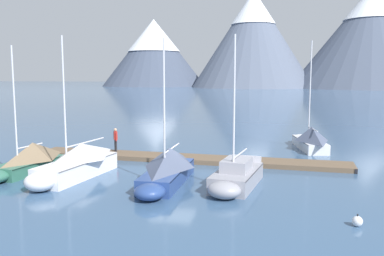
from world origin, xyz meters
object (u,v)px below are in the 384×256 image
(sailboat_nearest_berth, at_px, (27,160))
(mooring_buoy_channel_marker, at_px, (357,221))
(person_on_dock, at_px, (116,138))
(sailboat_second_berth, at_px, (76,162))
(sailboat_mid_dock_starboard, at_px, (235,177))
(sailboat_mid_dock_port, at_px, (167,167))
(sailboat_far_berth, at_px, (310,138))

(sailboat_nearest_berth, relative_size, mooring_buoy_channel_marker, 15.26)
(sailboat_nearest_berth, height_order, person_on_dock, sailboat_nearest_berth)
(sailboat_second_berth, distance_m, person_on_dock, 6.63)
(sailboat_mid_dock_starboard, distance_m, person_on_dock, 11.65)
(mooring_buoy_channel_marker, bearing_deg, sailboat_second_berth, 160.64)
(sailboat_second_berth, xyz_separation_m, sailboat_mid_dock_starboard, (9.09, -0.39, -0.31))
(sailboat_mid_dock_starboard, relative_size, person_on_dock, 4.60)
(mooring_buoy_channel_marker, bearing_deg, sailboat_mid_dock_port, 151.41)
(sailboat_second_berth, bearing_deg, person_on_dock, 91.63)
(sailboat_nearest_berth, bearing_deg, sailboat_mid_dock_port, -4.19)
(sailboat_far_berth, bearing_deg, sailboat_second_berth, -139.27)
(sailboat_mid_dock_port, xyz_separation_m, mooring_buoy_channel_marker, (8.77, -4.78, -0.67))
(sailboat_mid_dock_starboard, bearing_deg, sailboat_second_berth, 177.55)
(person_on_dock, bearing_deg, sailboat_far_berth, 20.77)
(person_on_dock, bearing_deg, sailboat_mid_dock_port, -50.65)
(sailboat_mid_dock_starboard, xyz_separation_m, mooring_buoy_channel_marker, (5.09, -4.59, -0.38))
(mooring_buoy_channel_marker, bearing_deg, person_on_dock, 141.07)
(sailboat_mid_dock_port, bearing_deg, mooring_buoy_channel_marker, -28.59)
(sailboat_mid_dock_starboard, bearing_deg, sailboat_nearest_berth, 176.19)
(sailboat_mid_dock_port, relative_size, sailboat_far_berth, 0.91)
(sailboat_mid_dock_starboard, bearing_deg, mooring_buoy_channel_marker, -42.07)
(sailboat_mid_dock_port, relative_size, sailboat_mid_dock_starboard, 0.99)
(sailboat_nearest_berth, bearing_deg, sailboat_second_berth, -7.49)
(sailboat_second_berth, distance_m, sailboat_far_berth, 18.33)
(person_on_dock, height_order, mooring_buoy_channel_marker, person_on_dock)
(sailboat_mid_dock_port, distance_m, mooring_buoy_channel_marker, 10.01)
(sailboat_far_berth, relative_size, mooring_buoy_channel_marker, 17.37)
(sailboat_mid_dock_starboard, distance_m, mooring_buoy_channel_marker, 6.87)
(mooring_buoy_channel_marker, bearing_deg, sailboat_nearest_berth, 162.80)
(sailboat_mid_dock_port, bearing_deg, person_on_dock, 129.35)
(sailboat_second_berth, xyz_separation_m, mooring_buoy_channel_marker, (14.18, -4.98, -0.69))
(sailboat_nearest_berth, bearing_deg, person_on_dock, 63.07)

